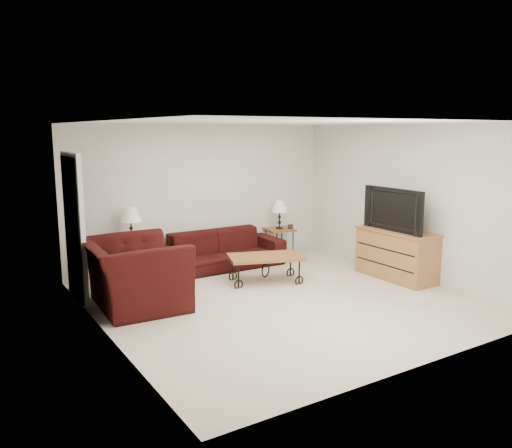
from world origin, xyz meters
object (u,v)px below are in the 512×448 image
(sofa, at_px, (221,250))
(backpack, at_px, (279,250))
(tv_stand, at_px, (397,254))
(side_table_left, at_px, (133,261))
(lamp_right, at_px, (280,215))
(television, at_px, (398,209))
(lamp_left, at_px, (131,225))
(coffee_table, at_px, (266,269))
(armchair, at_px, (134,274))
(side_table_right, at_px, (279,242))

(sofa, distance_m, backpack, 1.19)
(tv_stand, bearing_deg, side_table_left, 148.25)
(lamp_right, bearing_deg, television, -71.95)
(lamp_left, distance_m, coffee_table, 2.29)
(armchair, bearing_deg, lamp_right, -65.19)
(side_table_right, relative_size, armchair, 0.38)
(armchair, bearing_deg, sofa, -56.51)
(lamp_left, height_order, armchair, lamp_left)
(sofa, xyz_separation_m, armchair, (-1.97, -1.17, 0.14))
(lamp_right, distance_m, coffee_table, 1.87)
(coffee_table, distance_m, television, 2.34)
(lamp_right, relative_size, backpack, 1.42)
(side_table_right, height_order, lamp_right, lamp_right)
(armchair, height_order, television, television)
(side_table_right, distance_m, armchair, 3.61)
(lamp_left, relative_size, backpack, 1.56)
(coffee_table, xyz_separation_m, television, (1.92, -0.95, 0.93))
(lamp_left, bearing_deg, coffee_table, -37.44)
(lamp_right, relative_size, tv_stand, 0.40)
(sofa, distance_m, tv_stand, 2.99)
(sofa, bearing_deg, lamp_left, 173.36)
(sofa, xyz_separation_m, lamp_right, (1.37, 0.18, 0.49))
(sofa, distance_m, lamp_left, 1.66)
(coffee_table, bearing_deg, side_table_right, 48.36)
(sofa, relative_size, side_table_right, 4.11)
(tv_stand, bearing_deg, sofa, 135.50)
(coffee_table, relative_size, television, 0.97)
(television, distance_m, backpack, 2.40)
(side_table_right, relative_size, tv_stand, 0.40)
(coffee_table, xyz_separation_m, armchair, (-2.16, -0.02, 0.25))
(lamp_right, bearing_deg, side_table_right, 0.00)
(coffee_table, xyz_separation_m, backpack, (0.99, 1.05, -0.03))
(side_table_right, xyz_separation_m, television, (0.74, -2.27, 0.88))
(lamp_right, relative_size, television, 0.45)
(sofa, xyz_separation_m, side_table_left, (-1.55, 0.18, -0.03))
(side_table_left, height_order, side_table_right, side_table_left)
(sofa, distance_m, side_table_right, 1.38)
(backpack, bearing_deg, television, -80.08)
(coffee_table, distance_m, armchair, 2.18)
(coffee_table, bearing_deg, armchair, -179.38)
(armchair, height_order, tv_stand, armchair)
(sofa, xyz_separation_m, coffee_table, (0.19, -1.15, -0.11))
(sofa, bearing_deg, side_table_right, 7.49)
(side_table_left, distance_m, lamp_left, 0.59)
(side_table_right, bearing_deg, backpack, -124.32)
(side_table_left, relative_size, lamp_left, 1.00)
(television, xyz_separation_m, backpack, (-0.93, 1.99, -0.96))
(sofa, relative_size, backpack, 5.84)
(lamp_left, distance_m, television, 4.31)
(coffee_table, bearing_deg, sofa, 99.35)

